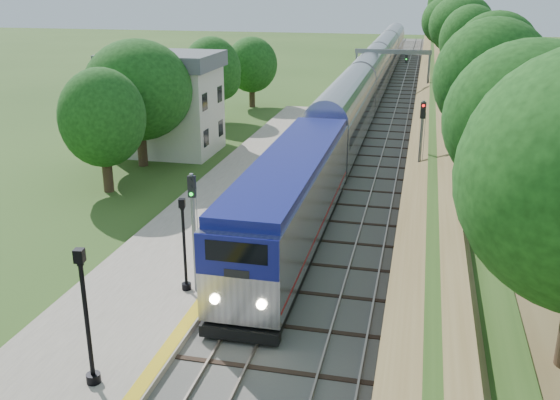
% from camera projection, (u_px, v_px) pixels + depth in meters
% --- Properties ---
extents(trackbed, '(9.50, 170.00, 0.28)m').
position_uv_depth(trackbed, '(388.00, 97.00, 75.43)').
color(trackbed, '#4C4944').
rests_on(trackbed, ground).
extents(platform, '(6.40, 68.00, 0.38)m').
position_uv_depth(platform, '(215.00, 217.00, 36.44)').
color(platform, gray).
rests_on(platform, ground).
extents(yellow_stripe, '(0.55, 68.00, 0.01)m').
position_uv_depth(yellow_stripe, '(262.00, 218.00, 35.77)').
color(yellow_stripe, gold).
rests_on(yellow_stripe, platform).
extents(embankment, '(10.64, 170.00, 11.70)m').
position_uv_depth(embankment, '(461.00, 84.00, 73.04)').
color(embankment, brown).
rests_on(embankment, ground).
extents(station_building, '(8.60, 6.60, 8.00)m').
position_uv_depth(station_building, '(165.00, 102.00, 49.91)').
color(station_building, white).
rests_on(station_building, ground).
extents(signal_gantry, '(8.40, 0.38, 6.20)m').
position_uv_depth(signal_gantry, '(392.00, 62.00, 69.16)').
color(signal_gantry, slate).
rests_on(signal_gantry, ground).
extents(trees_behind_platform, '(7.82, 53.32, 7.21)m').
position_uv_depth(trees_behind_platform, '(149.00, 123.00, 40.58)').
color(trees_behind_platform, '#332316').
rests_on(trees_behind_platform, ground).
extents(train, '(3.22, 107.14, 4.74)m').
position_uv_depth(train, '(369.00, 82.00, 71.24)').
color(train, black).
rests_on(train, trackbed).
extents(lamppost_mid, '(0.48, 0.48, 4.90)m').
position_uv_depth(lamppost_mid, '(87.00, 325.00, 20.32)').
color(lamppost_mid, black).
rests_on(lamppost_mid, platform).
extents(lamppost_far, '(0.42, 0.42, 4.21)m').
position_uv_depth(lamppost_far, '(185.00, 250.00, 26.82)').
color(lamppost_far, black).
rests_on(lamppost_far, platform).
extents(signal_platform, '(0.31, 0.25, 5.35)m').
position_uv_depth(signal_platform, '(193.00, 221.00, 26.23)').
color(signal_platform, slate).
rests_on(signal_platform, platform).
extents(signal_farside, '(0.34, 0.27, 6.20)m').
position_uv_depth(signal_farside, '(421.00, 139.00, 38.89)').
color(signal_farside, slate).
rests_on(signal_farside, ground).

